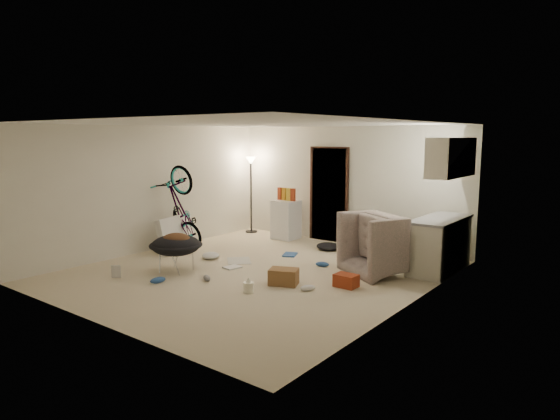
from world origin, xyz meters
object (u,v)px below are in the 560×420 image
Objects in this scene: sofa at (406,243)px; tv_box at (176,234)px; floor_lamp at (251,178)px; saucer_chair at (176,250)px; mini_fridge at (286,220)px; drink_case_a at (284,277)px; armchair at (391,250)px; drink_case_b at (346,281)px; kitchen_counter at (439,245)px; bicycle at (182,227)px; juicer at (248,286)px.

tv_box is at bearing 30.24° from sofa.
floor_lamp is at bearing -1.99° from sofa.
sofa is 4.25m from saucer_chair.
mini_fridge is (-2.91, 0.10, 0.14)m from sofa.
floor_lamp is 4.51m from drink_case_a.
floor_lamp is 1.42m from mini_fridge.
armchair is at bearing -20.57° from mini_fridge.
tv_box is 3.95m from drink_case_b.
floor_lamp is at bearing 149.66° from drink_case_b.
kitchen_counter is 3.75m from mini_fridge.
sofa is (4.03, -0.20, -1.01)m from floor_lamp.
mini_fridge is at bearing 93.04° from saucer_chair.
armchair is 3.37× the size of drink_case_b.
kitchen_counter is at bearing -105.96° from armchair.
floor_lamp is at bearing 14.06° from armchair.
bicycle reaches higher than armchair.
floor_lamp is at bearing 110.60° from saucer_chair.
armchair is at bearing 83.17° from drink_case_b.
mini_fridge is (1.02, 2.18, -0.03)m from bicycle.
tv_box reaches higher than drink_case_b.
juicer is (2.94, -1.31, -0.37)m from bicycle.
drink_case_a is at bearing 74.11° from sofa.
mini_fridge is at bearing 142.07° from drink_case_b.
sofa is at bearing -63.10° from bicycle.
juicer is at bearing -37.01° from tv_box.
floor_lamp reaches higher than tv_box.
juicer is (1.74, -0.13, -0.28)m from saucer_chair.
tv_box is at bearing 46.43° from armchair.
bicycle is 2.41m from mini_fridge.
bicycle reaches higher than saucer_chair.
tv_box is 3.16m from drink_case_a.
drink_case_a is 1.91× the size of juicer.
mini_fridge is at bearing -26.08° from bicycle.
saucer_chair is 1.59m from tv_box.
saucer_chair is at bearing 50.85° from sofa.
saucer_chair is (-2.91, -2.22, 0.00)m from armchair.
bicycle is at bearing -87.49° from floor_lamp.
drink_case_a is (1.91, 0.52, -0.25)m from saucer_chair.
juicer is (-1.79, -2.93, -0.35)m from kitchen_counter.
drink_case_a is 0.97m from drink_case_b.
mini_fridge is 3.36m from saucer_chair.
floor_lamp reaches higher than armchair.
drink_case_b is (2.92, -2.35, -0.34)m from mini_fridge.
armchair is 1.25m from drink_case_b.
floor_lamp is at bearing 130.33° from juicer.
tv_box is at bearing 139.00° from saucer_chair.
bicycle is 0.17m from tv_box.
saucer_chair is at bearing -158.97° from drink_case_b.
sofa is 4.45m from bicycle.
bicycle is (-3.93, -2.08, 0.17)m from sofa.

